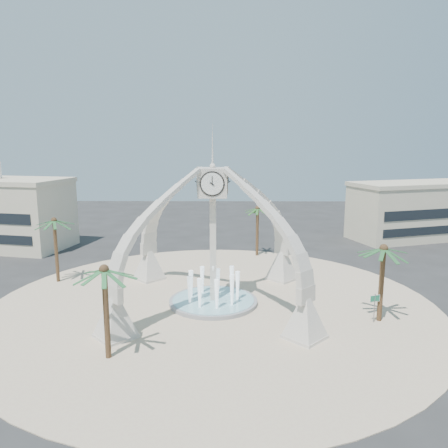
{
  "coord_description": "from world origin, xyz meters",
  "views": [
    {
      "loc": [
        1.36,
        -37.6,
        14.48
      ],
      "look_at": [
        0.95,
        2.0,
        7.02
      ],
      "focal_mm": 35.0,
      "sensor_mm": 36.0,
      "label": 1
    }
  ],
  "objects_px": {
    "palm_east": "(384,249)",
    "palm_south": "(104,271)",
    "palm_west": "(54,221)",
    "street_sign": "(375,302)",
    "clock_tower": "(213,234)",
    "palm_north": "(258,209)",
    "fountain": "(213,301)"
  },
  "relations": [
    {
      "from": "palm_north",
      "to": "palm_south",
      "type": "bearing_deg",
      "value": -113.41
    },
    {
      "from": "palm_west",
      "to": "fountain",
      "type": "bearing_deg",
      "value": -20.49
    },
    {
      "from": "clock_tower",
      "to": "palm_west",
      "type": "relative_size",
      "value": 2.46
    },
    {
      "from": "palm_east",
      "to": "palm_south",
      "type": "relative_size",
      "value": 0.99
    },
    {
      "from": "palm_east",
      "to": "palm_north",
      "type": "xyz_separation_m",
      "value": [
        -8.69,
        20.9,
        0.05
      ]
    },
    {
      "from": "fountain",
      "to": "palm_north",
      "type": "bearing_deg",
      "value": 73.58
    },
    {
      "from": "clock_tower",
      "to": "street_sign",
      "type": "distance_m",
      "value": 14.59
    },
    {
      "from": "palm_north",
      "to": "palm_west",
      "type": "bearing_deg",
      "value": -152.95
    },
    {
      "from": "palm_north",
      "to": "street_sign",
      "type": "relative_size",
      "value": 2.79
    },
    {
      "from": "palm_west",
      "to": "palm_north",
      "type": "height_order",
      "value": "palm_west"
    },
    {
      "from": "palm_west",
      "to": "palm_north",
      "type": "distance_m",
      "value": 24.25
    },
    {
      "from": "clock_tower",
      "to": "palm_north",
      "type": "relative_size",
      "value": 2.59
    },
    {
      "from": "palm_south",
      "to": "street_sign",
      "type": "height_order",
      "value": "palm_south"
    },
    {
      "from": "fountain",
      "to": "palm_west",
      "type": "xyz_separation_m",
      "value": [
        -16.53,
        6.18,
        6.18
      ]
    },
    {
      "from": "palm_north",
      "to": "street_sign",
      "type": "height_order",
      "value": "palm_north"
    },
    {
      "from": "palm_south",
      "to": "street_sign",
      "type": "xyz_separation_m",
      "value": [
        19.97,
        6.07,
        -4.39
      ]
    },
    {
      "from": "palm_east",
      "to": "palm_south",
      "type": "bearing_deg",
      "value": -162.49
    },
    {
      "from": "clock_tower",
      "to": "palm_south",
      "type": "height_order",
      "value": "clock_tower"
    },
    {
      "from": "fountain",
      "to": "palm_east",
      "type": "distance_m",
      "value": 15.37
    },
    {
      "from": "clock_tower",
      "to": "palm_west",
      "type": "xyz_separation_m",
      "value": [
        -16.53,
        6.18,
        -0.02
      ]
    },
    {
      "from": "palm_west",
      "to": "street_sign",
      "type": "bearing_deg",
      "value": -19.09
    },
    {
      "from": "palm_east",
      "to": "palm_west",
      "type": "bearing_deg",
      "value": 161.94
    },
    {
      "from": "clock_tower",
      "to": "palm_north",
      "type": "distance_m",
      "value": 17.94
    },
    {
      "from": "fountain",
      "to": "palm_north",
      "type": "distance_m",
      "value": 18.85
    },
    {
      "from": "clock_tower",
      "to": "palm_east",
      "type": "xyz_separation_m",
      "value": [
        13.76,
        -3.7,
        -0.44
      ]
    },
    {
      "from": "clock_tower",
      "to": "palm_west",
      "type": "distance_m",
      "value": 17.64
    },
    {
      "from": "palm_east",
      "to": "palm_north",
      "type": "height_order",
      "value": "palm_east"
    },
    {
      "from": "palm_east",
      "to": "palm_north",
      "type": "relative_size",
      "value": 1.0
    },
    {
      "from": "street_sign",
      "to": "palm_north",
      "type": "bearing_deg",
      "value": 92.87
    },
    {
      "from": "palm_west",
      "to": "palm_north",
      "type": "relative_size",
      "value": 1.05
    },
    {
      "from": "palm_east",
      "to": "palm_south",
      "type": "distance_m",
      "value": 21.55
    },
    {
      "from": "fountain",
      "to": "palm_south",
      "type": "relative_size",
      "value": 1.13
    }
  ]
}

